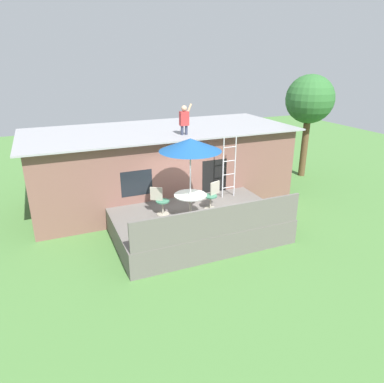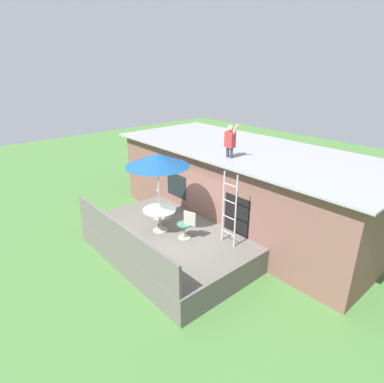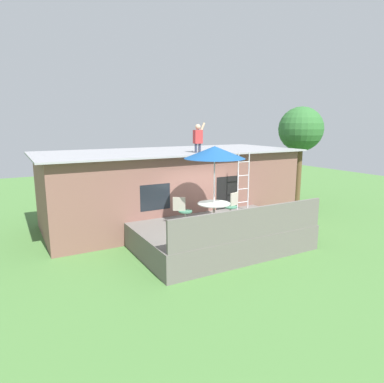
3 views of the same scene
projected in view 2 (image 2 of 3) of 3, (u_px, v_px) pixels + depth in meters
name	position (u px, v px, depth m)	size (l,w,h in m)	color
ground_plane	(169.00, 254.00, 10.42)	(40.00, 40.00, 0.00)	#477538
house	(244.00, 186.00, 12.06)	(10.50, 4.50, 2.95)	brown
deck	(169.00, 244.00, 10.27)	(5.39, 3.41, 0.80)	#605B56
deck_railing	(121.00, 238.00, 8.94)	(5.29, 0.08, 0.90)	#605B56
patio_table	(160.00, 214.00, 10.04)	(1.04, 1.04, 0.74)	#A59E8C
patio_umbrella	(157.00, 160.00, 9.38)	(1.90, 1.90, 2.54)	silver
step_ladder	(229.00, 210.00, 9.13)	(0.52, 0.04, 2.20)	silver
person_figure	(230.00, 139.00, 10.12)	(0.47, 0.20, 1.11)	#33384C
patio_chair_left	(158.00, 205.00, 10.99)	(0.57, 0.45, 0.92)	#A59E8C
patio_chair_right	(186.00, 225.00, 9.63)	(0.61, 0.44, 0.92)	#A59E8C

